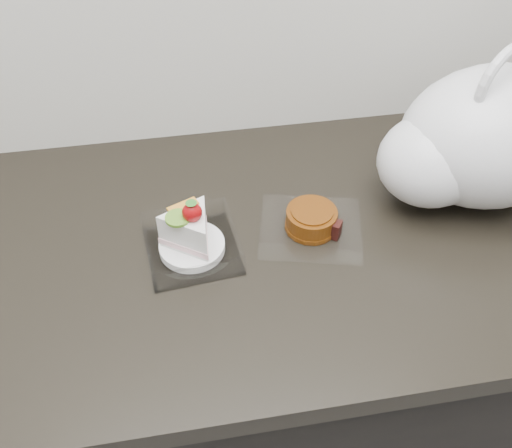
% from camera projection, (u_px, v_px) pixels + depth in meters
% --- Properties ---
extents(counter, '(2.04, 0.64, 0.90)m').
position_uv_depth(counter, '(238.00, 379.00, 1.27)').
color(counter, black).
rests_on(counter, ground).
extents(cake_tray, '(0.16, 0.16, 0.11)m').
position_uv_depth(cake_tray, '(191.00, 238.00, 0.91)').
color(cake_tray, white).
rests_on(cake_tray, counter).
extents(mooncake_wrap, '(0.20, 0.20, 0.04)m').
position_uv_depth(mooncake_wrap, '(312.00, 221.00, 0.96)').
color(mooncake_wrap, white).
rests_on(mooncake_wrap, counter).
extents(plastic_bag, '(0.41, 0.34, 0.29)m').
position_uv_depth(plastic_bag, '(481.00, 140.00, 0.95)').
color(plastic_bag, white).
rests_on(plastic_bag, counter).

